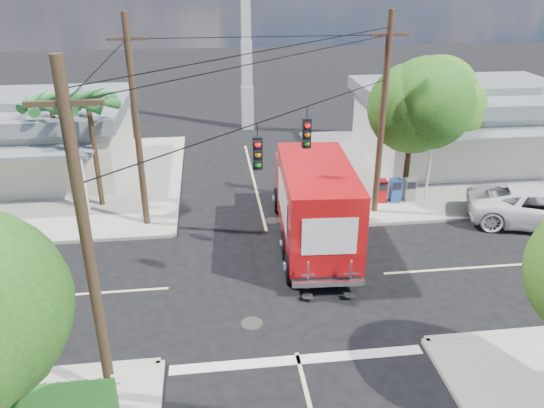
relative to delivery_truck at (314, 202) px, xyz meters
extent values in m
plane|color=black|center=(-1.79, -2.73, -1.86)|extent=(120.00, 120.00, 0.00)
cube|color=#A09B91|center=(9.21, 8.27, -1.79)|extent=(14.00, 14.00, 0.14)
cube|color=#A49F91|center=(2.21, 8.27, -1.79)|extent=(0.25, 14.00, 0.14)
cube|color=#A49F91|center=(9.21, 1.27, -1.79)|extent=(14.00, 0.25, 0.14)
cube|color=#A09B91|center=(-12.79, 8.27, -1.79)|extent=(14.00, 14.00, 0.14)
cube|color=#A49F91|center=(-5.79, 8.27, -1.79)|extent=(0.25, 14.00, 0.14)
cube|color=#A49F91|center=(-12.79, 1.27, -1.79)|extent=(14.00, 0.25, 0.14)
cube|color=beige|center=(-1.79, 7.27, -1.85)|extent=(0.12, 12.00, 0.01)
cube|color=beige|center=(8.21, -2.73, -1.85)|extent=(12.00, 0.12, 0.01)
cube|color=silver|center=(-1.79, -7.03, -1.85)|extent=(7.50, 0.40, 0.01)
cube|color=white|center=(10.71, 9.27, -0.02)|extent=(11.00, 8.00, 3.40)
cube|color=slate|center=(10.71, 9.27, 2.03)|extent=(11.80, 8.80, 0.70)
cube|color=slate|center=(10.71, 9.27, 2.53)|extent=(6.05, 4.40, 0.50)
cube|color=slate|center=(10.71, 4.37, 1.18)|extent=(9.90, 1.80, 0.15)
cylinder|color=silver|center=(6.31, 3.57, -0.27)|extent=(0.12, 0.12, 2.90)
cube|color=beige|center=(-13.79, 9.77, -0.12)|extent=(10.00, 8.00, 3.20)
cube|color=slate|center=(-13.79, 9.77, 1.83)|extent=(10.80, 8.80, 0.70)
cube|color=slate|center=(-13.79, 9.77, 2.33)|extent=(5.50, 4.40, 0.50)
cylinder|color=silver|center=(-9.79, 4.07, -0.37)|extent=(0.12, 0.12, 2.70)
cube|color=silver|center=(-1.29, 17.27, -0.36)|extent=(0.80, 0.80, 3.00)
cube|color=silver|center=(-1.29, 17.27, 2.64)|extent=(0.70, 0.70, 3.00)
cube|color=silver|center=(-1.29, 17.27, 5.64)|extent=(0.60, 0.60, 3.00)
cylinder|color=#422D1C|center=(5.41, 4.07, 0.33)|extent=(0.28, 0.28, 4.10)
sphere|color=#1B5018|center=(5.41, 4.07, 2.89)|extent=(4.10, 4.10, 4.10)
sphere|color=#1B5018|center=(5.01, 4.27, 3.15)|extent=(3.33, 3.33, 3.33)
sphere|color=#1B5018|center=(5.76, 3.77, 2.76)|extent=(3.58, 3.58, 3.58)
cylinder|color=#422D1C|center=(8.01, 6.27, 0.07)|extent=(0.28, 0.28, 3.58)
sphere|color=#316B1A|center=(8.01, 6.27, 2.31)|extent=(3.58, 3.58, 3.58)
sphere|color=#316B1A|center=(7.61, 6.47, 2.54)|extent=(2.91, 2.91, 2.91)
sphere|color=#316B1A|center=(8.36, 5.97, 2.20)|extent=(3.14, 3.14, 3.14)
cylinder|color=#422D1C|center=(-9.29, 4.77, 0.78)|extent=(0.24, 0.24, 5.00)
cone|color=#246C2B|center=(-8.39, 4.77, 3.38)|extent=(0.50, 2.06, 0.98)
cone|color=#246C2B|center=(-8.73, 5.47, 3.38)|extent=(1.92, 1.68, 0.98)
cone|color=#246C2B|center=(-9.49, 5.64, 3.38)|extent=(2.12, 0.95, 0.98)
cone|color=#246C2B|center=(-10.10, 5.16, 3.38)|extent=(1.34, 2.07, 0.98)
cone|color=#246C2B|center=(-10.10, 4.37, 3.38)|extent=(1.34, 2.07, 0.98)
cone|color=#246C2B|center=(-9.49, 3.89, 3.38)|extent=(2.12, 0.95, 0.98)
cone|color=#246C2B|center=(-8.73, 4.06, 3.38)|extent=(1.92, 1.68, 0.98)
cylinder|color=#422D1C|center=(-11.29, 6.27, 0.58)|extent=(0.24, 0.24, 4.60)
cone|color=#246C2B|center=(-10.39, 6.27, 2.98)|extent=(0.50, 2.06, 0.98)
cone|color=#246C2B|center=(-10.73, 6.97, 2.98)|extent=(1.92, 1.68, 0.98)
cone|color=#246C2B|center=(-11.49, 7.14, 2.98)|extent=(2.12, 0.95, 0.98)
cone|color=#246C2B|center=(-12.10, 6.66, 2.98)|extent=(1.34, 2.07, 0.98)
cone|color=#246C2B|center=(-12.10, 5.87, 2.98)|extent=(1.34, 2.07, 0.98)
cone|color=#246C2B|center=(-11.49, 5.39, 2.98)|extent=(2.12, 0.95, 0.98)
cone|color=#246C2B|center=(-10.73, 5.56, 2.98)|extent=(1.92, 1.68, 0.98)
cylinder|color=#473321|center=(-6.99, -7.93, 2.64)|extent=(0.28, 0.28, 9.00)
cube|color=#473321|center=(-6.99, -7.93, 6.14)|extent=(1.60, 0.12, 0.12)
cylinder|color=#473321|center=(3.41, 2.47, 2.64)|extent=(0.28, 0.28, 9.00)
cube|color=#473321|center=(3.41, 2.47, 6.14)|extent=(1.60, 0.12, 0.12)
cylinder|color=#473321|center=(-6.99, 2.47, 2.64)|extent=(0.28, 0.28, 9.00)
cube|color=#473321|center=(-6.99, 2.47, 6.14)|extent=(1.60, 0.12, 0.12)
cylinder|color=black|center=(-1.79, -2.73, 4.34)|extent=(10.43, 10.43, 0.04)
cube|color=black|center=(-2.59, -3.53, 3.39)|extent=(0.30, 0.24, 1.05)
sphere|color=red|center=(-2.59, -3.67, 3.72)|extent=(0.20, 0.20, 0.20)
cube|color=black|center=(-0.69, -1.63, 3.39)|extent=(0.30, 0.24, 1.05)
sphere|color=red|center=(-0.69, -1.77, 3.72)|extent=(0.20, 0.20, 0.20)
cube|color=silver|center=(-9.59, -8.33, -1.37)|extent=(5.94, 0.05, 0.08)
cube|color=silver|center=(-6.79, -8.33, -1.22)|extent=(0.09, 0.06, 1.00)
cube|color=#B6090E|center=(4.01, 3.47, -1.17)|extent=(0.50, 0.50, 1.10)
cube|color=#1E4BA2|center=(4.71, 3.47, -1.17)|extent=(0.50, 0.50, 1.10)
cube|color=slate|center=(5.41, 3.47, -1.17)|extent=(0.50, 0.50, 1.10)
cube|color=black|center=(0.01, 0.17, -1.28)|extent=(2.88, 8.28, 0.26)
cube|color=red|center=(0.20, 3.35, -0.45)|extent=(2.61, 1.92, 2.30)
cube|color=black|center=(0.24, 4.08, -0.03)|extent=(2.21, 0.39, 0.99)
cube|color=silver|center=(0.25, 4.29, -1.18)|extent=(2.41, 0.27, 0.37)
cube|color=red|center=(-0.05, -0.77, 0.28)|extent=(2.96, 6.20, 3.03)
cube|color=white|center=(1.28, -0.85, 0.44)|extent=(0.24, 3.76, 1.36)
cube|color=white|center=(-1.37, -0.70, 0.44)|extent=(0.24, 3.76, 1.36)
cube|color=white|center=(-0.22, -3.82, 0.44)|extent=(1.88, 0.13, 1.36)
cube|color=silver|center=(-0.23, -3.95, -1.28)|extent=(2.52, 0.41, 0.19)
cube|color=silver|center=(-0.97, -4.05, -0.86)|extent=(0.47, 0.09, 1.04)
cube|color=silver|center=(0.49, -4.13, -0.86)|extent=(0.47, 0.09, 1.04)
cylinder|color=black|center=(-1.01, 3.26, -1.28)|extent=(0.40, 1.17, 1.15)
cylinder|color=black|center=(1.39, 3.12, -1.28)|extent=(0.40, 1.17, 1.15)
cylinder|color=black|center=(-1.37, -2.79, -1.28)|extent=(0.40, 1.17, 1.15)
cylinder|color=black|center=(1.03, -2.93, -1.28)|extent=(0.40, 1.17, 1.15)
imported|color=silver|center=(10.25, 0.48, -1.02)|extent=(6.63, 4.59, 1.68)
camera|label=1|loc=(-4.06, -19.13, 8.75)|focal=35.00mm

